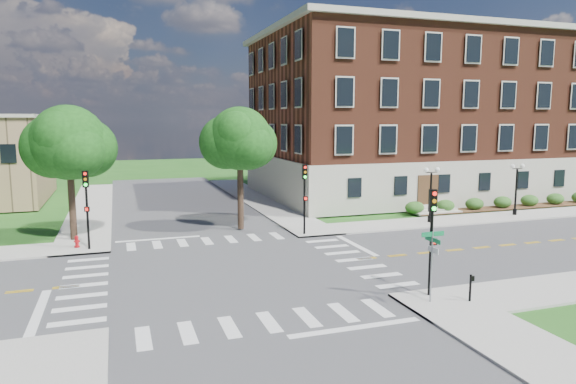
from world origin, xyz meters
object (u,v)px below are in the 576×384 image
object	(u,v)px
traffic_signal_se	(432,228)
traffic_signal_ne	(305,190)
twin_lamp_west	(431,191)
twin_lamp_east	(516,186)
street_sign_pole	(432,253)
traffic_signal_nw	(87,199)
fire_hydrant	(77,242)
push_button_post	(471,286)

from	to	relation	value
traffic_signal_se	traffic_signal_ne	bearing A→B (deg)	94.19
twin_lamp_west	twin_lamp_east	size ratio (longest dim) A/B	1.00
twin_lamp_west	street_sign_pole	size ratio (longest dim) A/B	1.36
traffic_signal_nw	traffic_signal_ne	bearing A→B (deg)	-1.08
traffic_signal_se	twin_lamp_west	bearing A→B (deg)	56.04
twin_lamp_east	traffic_signal_nw	bearing A→B (deg)	-178.39
fire_hydrant	traffic_signal_ne	bearing A→B (deg)	-3.67
twin_lamp_east	fire_hydrant	world-z (taller)	twin_lamp_east
push_button_post	traffic_signal_ne	bearing A→B (deg)	98.51
fire_hydrant	street_sign_pole	bearing A→B (deg)	-44.97
traffic_signal_se	push_button_post	world-z (taller)	traffic_signal_se
traffic_signal_nw	twin_lamp_west	xyz separation A→B (m)	(24.52, 0.56, -0.66)
street_sign_pole	traffic_signal_ne	bearing A→B (deg)	92.17
twin_lamp_east	fire_hydrant	distance (m)	33.77
traffic_signal_nw	twin_lamp_east	world-z (taller)	traffic_signal_nw
traffic_signal_nw	street_sign_pole	distance (m)	20.48
traffic_signal_ne	twin_lamp_east	distance (m)	19.11
twin_lamp_west	fire_hydrant	bearing A→B (deg)	179.72
traffic_signal_ne	fire_hydrant	bearing A→B (deg)	176.33
traffic_signal_se	twin_lamp_east	xyz separation A→B (m)	(18.08, 14.66, -0.66)
traffic_signal_nw	street_sign_pole	world-z (taller)	traffic_signal_nw
traffic_signal_nw	street_sign_pole	xyz separation A→B (m)	(14.45, -14.49, -0.88)
twin_lamp_west	fire_hydrant	xyz separation A→B (m)	(-25.26, 0.12, -2.06)
traffic_signal_se	traffic_signal_ne	size ratio (longest dim) A/B	1.00
traffic_signal_ne	traffic_signal_nw	world-z (taller)	same
traffic_signal_se	street_sign_pole	world-z (taller)	traffic_signal_se
twin_lamp_west	push_button_post	xyz separation A→B (m)	(-8.41, -15.55, -1.73)
street_sign_pole	fire_hydrant	size ratio (longest dim) A/B	4.13
twin_lamp_west	street_sign_pole	distance (m)	18.11
street_sign_pole	push_button_post	world-z (taller)	street_sign_pole
traffic_signal_nw	push_button_post	size ratio (longest dim) A/B	4.00
twin_lamp_east	street_sign_pole	size ratio (longest dim) A/B	1.36
traffic_signal_se	twin_lamp_east	distance (m)	23.29
twin_lamp_east	fire_hydrant	bearing A→B (deg)	-179.58
push_button_post	fire_hydrant	size ratio (longest dim) A/B	1.60
traffic_signal_nw	twin_lamp_east	bearing A→B (deg)	1.61
twin_lamp_west	push_button_post	world-z (taller)	twin_lamp_west
traffic_signal_se	traffic_signal_ne	world-z (taller)	same
traffic_signal_se	fire_hydrant	xyz separation A→B (m)	(-15.63, 14.42, -2.72)
push_button_post	traffic_signal_se	bearing A→B (deg)	134.08
traffic_signal_se	twin_lamp_west	size ratio (longest dim) A/B	1.13
twin_lamp_east	push_button_post	xyz separation A→B (m)	(-16.86, -15.92, -1.73)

